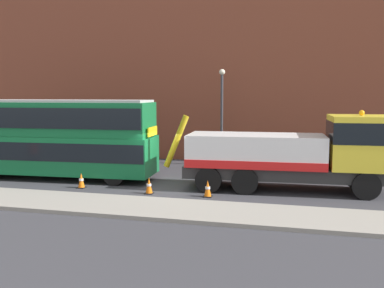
{
  "coord_description": "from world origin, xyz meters",
  "views": [
    {
      "loc": [
        5.94,
        -19.06,
        4.38
      ],
      "look_at": [
        1.14,
        0.36,
        2.0
      ],
      "focal_mm": 39.87,
      "sensor_mm": 36.0,
      "label": 1
    }
  ],
  "objects_px": {
    "recovery_tow_truck": "(296,152)",
    "traffic_cone_near_bus": "(81,181)",
    "traffic_cone_midway": "(149,186)",
    "street_lamp": "(222,109)",
    "double_decker_bus": "(49,135)",
    "traffic_cone_near_truck": "(208,189)"
  },
  "relations": [
    {
      "from": "recovery_tow_truck",
      "to": "double_decker_bus",
      "type": "bearing_deg",
      "value": 177.17
    },
    {
      "from": "recovery_tow_truck",
      "to": "double_decker_bus",
      "type": "height_order",
      "value": "double_decker_bus"
    },
    {
      "from": "street_lamp",
      "to": "traffic_cone_near_truck",
      "type": "bearing_deg",
      "value": -84.1
    },
    {
      "from": "traffic_cone_midway",
      "to": "traffic_cone_near_truck",
      "type": "relative_size",
      "value": 1.0
    },
    {
      "from": "traffic_cone_near_bus",
      "to": "traffic_cone_near_truck",
      "type": "relative_size",
      "value": 1.0
    },
    {
      "from": "recovery_tow_truck",
      "to": "double_decker_bus",
      "type": "distance_m",
      "value": 12.37
    },
    {
      "from": "traffic_cone_near_truck",
      "to": "street_lamp",
      "type": "bearing_deg",
      "value": 95.9
    },
    {
      "from": "traffic_cone_midway",
      "to": "street_lamp",
      "type": "bearing_deg",
      "value": 77.67
    },
    {
      "from": "recovery_tow_truck",
      "to": "traffic_cone_near_bus",
      "type": "height_order",
      "value": "recovery_tow_truck"
    },
    {
      "from": "traffic_cone_near_bus",
      "to": "street_lamp",
      "type": "relative_size",
      "value": 0.12
    },
    {
      "from": "street_lamp",
      "to": "traffic_cone_near_bus",
      "type": "bearing_deg",
      "value": -123.75
    },
    {
      "from": "double_decker_bus",
      "to": "traffic_cone_midway",
      "type": "height_order",
      "value": "double_decker_bus"
    },
    {
      "from": "recovery_tow_truck",
      "to": "traffic_cone_near_truck",
      "type": "bearing_deg",
      "value": -152.98
    },
    {
      "from": "double_decker_bus",
      "to": "traffic_cone_near_truck",
      "type": "relative_size",
      "value": 15.47
    },
    {
      "from": "double_decker_bus",
      "to": "traffic_cone_near_bus",
      "type": "relative_size",
      "value": 15.47
    },
    {
      "from": "double_decker_bus",
      "to": "traffic_cone_midway",
      "type": "bearing_deg",
      "value": -21.71
    },
    {
      "from": "recovery_tow_truck",
      "to": "traffic_cone_midway",
      "type": "xyz_separation_m",
      "value": [
        -6.21,
        -2.11,
        -1.42
      ]
    },
    {
      "from": "recovery_tow_truck",
      "to": "traffic_cone_midway",
      "type": "bearing_deg",
      "value": -164.13
    },
    {
      "from": "traffic_cone_near_bus",
      "to": "double_decker_bus",
      "type": "bearing_deg",
      "value": 146.86
    },
    {
      "from": "traffic_cone_near_bus",
      "to": "traffic_cone_midway",
      "type": "distance_m",
      "value": 3.46
    },
    {
      "from": "traffic_cone_near_bus",
      "to": "traffic_cone_midway",
      "type": "relative_size",
      "value": 1.0
    },
    {
      "from": "recovery_tow_truck",
      "to": "traffic_cone_near_bus",
      "type": "relative_size",
      "value": 14.17
    }
  ]
}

